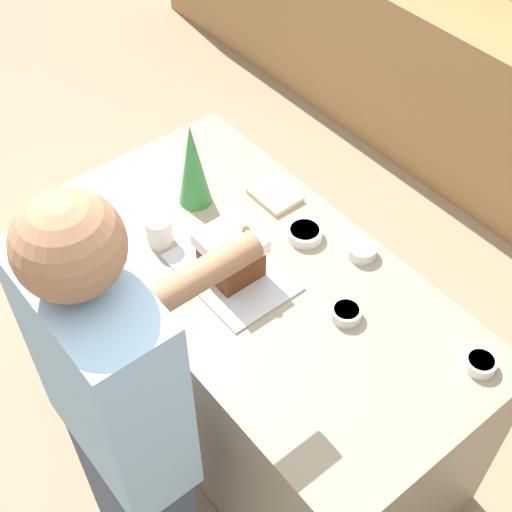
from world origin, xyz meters
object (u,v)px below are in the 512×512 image
at_px(gingerbread_house, 231,254).
at_px(candy_bowl_near_tray_left, 346,312).
at_px(cookbook, 275,195).
at_px(person, 123,430).
at_px(candy_bowl_near_tray_right, 362,250).
at_px(candy_bowl_far_left, 480,363).
at_px(baking_tray, 232,272).
at_px(mug, 159,231).
at_px(candy_bowl_center_rear, 305,233).
at_px(decorative_tree, 193,165).

distance_m(gingerbread_house, candy_bowl_near_tray_left, 0.41).
relative_size(cookbook, person, 0.09).
distance_m(candy_bowl_near_tray_right, candy_bowl_far_left, 0.54).
relative_size(gingerbread_house, candy_bowl_near_tray_left, 2.24).
bearing_deg(candy_bowl_near_tray_right, baking_tray, -118.22).
xyz_separation_m(candy_bowl_near_tray_right, mug, (-0.47, -0.49, 0.03)).
distance_m(candy_bowl_near_tray_right, candy_bowl_center_rear, 0.21).
xyz_separation_m(candy_bowl_near_tray_left, candy_bowl_far_left, (0.38, 0.18, -0.00)).
bearing_deg(candy_bowl_center_rear, candy_bowl_near_tray_left, -20.69).
bearing_deg(cookbook, candy_bowl_far_left, 0.04).
height_order(candy_bowl_center_rear, person, person).
bearing_deg(candy_bowl_near_tray_left, gingerbread_house, -155.36).
xyz_separation_m(decorative_tree, candy_bowl_near_tray_left, (0.72, 0.06, -0.15)).
relative_size(decorative_tree, mug, 3.19).
xyz_separation_m(candy_bowl_near_tray_right, person, (0.07, -0.97, 0.00)).
bearing_deg(mug, baking_tray, 21.25).
relative_size(gingerbread_house, cookbook, 1.31).
bearing_deg(mug, gingerbread_house, 21.27).
distance_m(candy_bowl_near_tray_left, candy_bowl_center_rear, 0.36).
height_order(candy_bowl_center_rear, mug, mug).
relative_size(candy_bowl_near_tray_left, candy_bowl_far_left, 1.03).
relative_size(candy_bowl_near_tray_right, mug, 0.95).
relative_size(baking_tray, candy_bowl_far_left, 4.33).
distance_m(candy_bowl_near_tray_left, mug, 0.68).
height_order(gingerbread_house, decorative_tree, decorative_tree).
bearing_deg(baking_tray, gingerbread_house, 31.37).
bearing_deg(candy_bowl_near_tray_right, candy_bowl_far_left, -4.77).
bearing_deg(person, gingerbread_house, 115.38).
distance_m(gingerbread_house, decorative_tree, 0.38).
height_order(decorative_tree, cookbook, decorative_tree).
height_order(candy_bowl_far_left, cookbook, candy_bowl_far_left).
bearing_deg(baking_tray, candy_bowl_far_left, 24.82).
distance_m(mug, person, 0.72).
xyz_separation_m(gingerbread_house, candy_bowl_far_left, (0.74, 0.34, -0.07)).
bearing_deg(candy_bowl_near_tray_left, mug, -156.76).
height_order(candy_bowl_near_tray_left, cookbook, candy_bowl_near_tray_left).
xyz_separation_m(candy_bowl_near_tray_right, cookbook, (-0.40, -0.05, -0.01)).
relative_size(baking_tray, gingerbread_house, 1.88).
height_order(baking_tray, cookbook, cookbook).
bearing_deg(baking_tray, candy_bowl_near_tray_right, 61.78).
relative_size(candy_bowl_near_tray_right, candy_bowl_center_rear, 0.80).
bearing_deg(candy_bowl_near_tray_right, person, -85.98).
relative_size(decorative_tree, candy_bowl_center_rear, 2.70).
bearing_deg(person, baking_tray, 115.41).
relative_size(mug, person, 0.06).
relative_size(candy_bowl_far_left, cookbook, 0.57).
bearing_deg(baking_tray, candy_bowl_near_tray_left, 24.64).
bearing_deg(mug, candy_bowl_near_tray_right, 46.15).
distance_m(baking_tray, person, 0.65).
xyz_separation_m(gingerbread_house, cookbook, (-0.19, 0.34, -0.08)).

